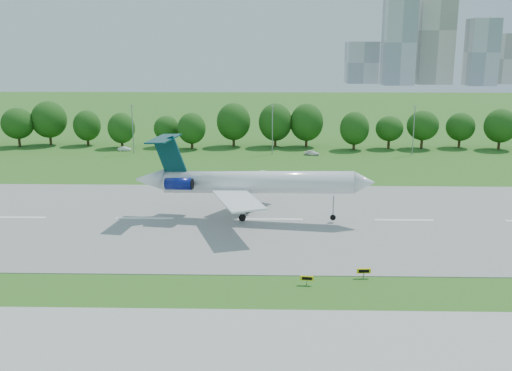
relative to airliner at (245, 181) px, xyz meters
name	(u,v)px	position (x,y,z in m)	size (l,w,h in m)	color
ground	(455,286)	(24.36, -25.23, -6.01)	(600.00, 600.00, 0.00)	#2C661A
runway	(404,220)	(24.36, -0.23, -5.97)	(400.00, 45.00, 0.08)	gray
tree_line	(348,125)	(24.36, 66.77, 0.18)	(288.40, 8.40, 10.40)	#382314
light_poles	(343,129)	(21.86, 56.77, 0.33)	(175.90, 0.25, 12.19)	gray
skyline	(429,44)	(124.52, 365.38, 24.46)	(127.00, 52.00, 80.00)	#B2B2B7
airliner	(245,181)	(0.00, 0.00, 0.00)	(36.95, 26.73, 12.45)	white
taxi_sign_left	(307,278)	(7.90, -25.26, -5.23)	(1.50, 0.32, 1.05)	gray
taxi_sign_centre	(364,271)	(14.54, -23.12, -5.17)	(1.63, 0.28, 1.14)	gray
service_vehicle_a	(125,149)	(-34.02, 60.74, -5.47)	(1.15, 3.29, 1.08)	white
service_vehicle_b	(312,153)	(14.20, 55.55, -5.38)	(1.49, 3.70, 1.26)	white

